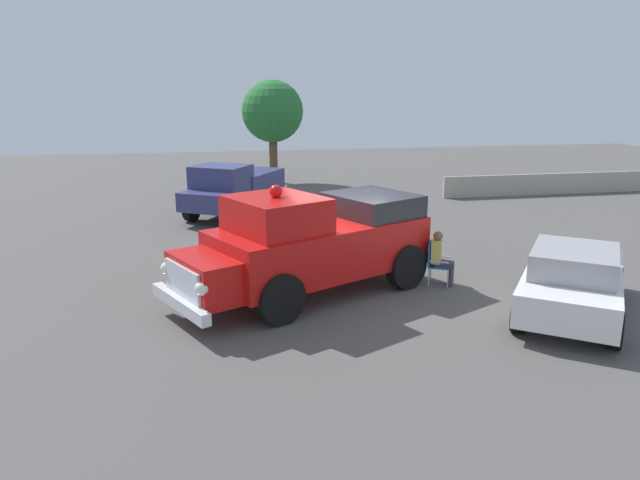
# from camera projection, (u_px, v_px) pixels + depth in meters

# --- Properties ---
(ground_plane) EXTENTS (60.00, 60.00, 0.00)m
(ground_plane) POSITION_uv_depth(u_px,v_px,m) (343.00, 286.00, 13.83)
(ground_plane) COLOR #514F4C
(vintage_fire_truck) EXTENTS (6.30, 4.60, 2.59)m
(vintage_fire_truck) POSITION_uv_depth(u_px,v_px,m) (312.00, 243.00, 13.05)
(vintage_fire_truck) COLOR black
(vintage_fire_truck) RESTS_ON ground
(classic_hot_rod) EXTENTS (4.10, 4.60, 1.46)m
(classic_hot_rod) POSITION_uv_depth(u_px,v_px,m) (573.00, 278.00, 12.07)
(classic_hot_rod) COLOR black
(classic_hot_rod) RESTS_ON ground
(parked_pickup) EXTENTS (4.06, 5.03, 1.90)m
(parked_pickup) POSITION_uv_depth(u_px,v_px,m) (234.00, 188.00, 21.32)
(parked_pickup) COLOR black
(parked_pickup) RESTS_ON ground
(lawn_chair_near_truck) EXTENTS (0.66, 0.66, 1.02)m
(lawn_chair_near_truck) POSITION_uv_depth(u_px,v_px,m) (435.00, 260.00, 13.88)
(lawn_chair_near_truck) COLOR #B7BABF
(lawn_chair_near_truck) RESTS_ON ground
(lawn_chair_spare) EXTENTS (0.60, 0.59, 1.02)m
(lawn_chair_spare) POSITION_uv_depth(u_px,v_px,m) (230.00, 233.00, 16.38)
(lawn_chair_spare) COLOR #B7BABF
(lawn_chair_spare) RESTS_ON ground
(spectator_seated) EXTENTS (0.64, 0.57, 1.29)m
(spectator_seated) POSITION_uv_depth(u_px,v_px,m) (441.00, 256.00, 13.81)
(spectator_seated) COLOR #383842
(spectator_seated) RESTS_ON ground
(oak_tree_left) EXTENTS (2.92, 2.92, 4.85)m
(oak_tree_left) POSITION_uv_depth(u_px,v_px,m) (272.00, 112.00, 27.88)
(oak_tree_left) COLOR brown
(oak_tree_left) RESTS_ON ground
(background_fence) EXTENTS (12.72, 0.12, 0.90)m
(background_fence) POSITION_uv_depth(u_px,v_px,m) (581.00, 183.00, 25.70)
(background_fence) COLOR #A8A393
(background_fence) RESTS_ON ground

